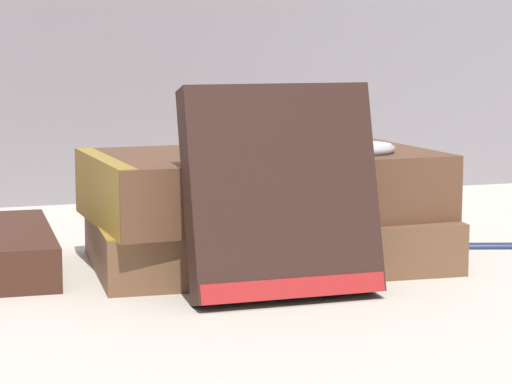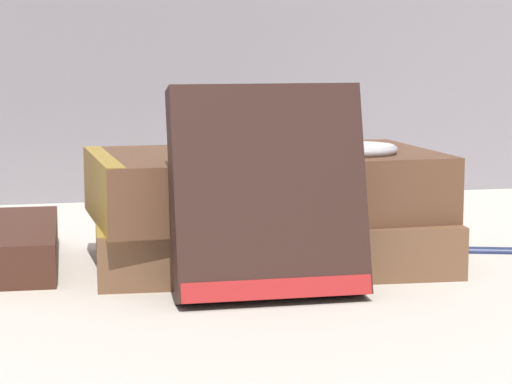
{
  "view_description": "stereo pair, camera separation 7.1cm",
  "coord_description": "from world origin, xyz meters",
  "px_view_note": "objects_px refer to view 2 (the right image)",
  "views": [
    {
      "loc": [
        -0.24,
        -0.66,
        0.16
      ],
      "look_at": [
        -0.02,
        0.02,
        0.05
      ],
      "focal_mm": 75.0,
      "sensor_mm": 36.0,
      "label": 1
    },
    {
      "loc": [
        -0.17,
        -0.68,
        0.16
      ],
      "look_at": [
        -0.02,
        0.02,
        0.05
      ],
      "focal_mm": 75.0,
      "sensor_mm": 36.0,
      "label": 2
    }
  ],
  "objects_px": {
    "book_leaning_front": "(269,200)",
    "fountain_pen": "(481,247)",
    "book_flat_bottom": "(261,240)",
    "reading_glasses": "(206,232)",
    "book_flat_top": "(257,184)",
    "pocket_watch": "(356,149)"
  },
  "relations": [
    {
      "from": "book_leaning_front",
      "to": "fountain_pen",
      "type": "relative_size",
      "value": 1.09
    },
    {
      "from": "book_flat_bottom",
      "to": "book_leaning_front",
      "type": "relative_size",
      "value": 1.9
    },
    {
      "from": "reading_glasses",
      "to": "fountain_pen",
      "type": "height_order",
      "value": "fountain_pen"
    },
    {
      "from": "book_flat_bottom",
      "to": "reading_glasses",
      "type": "relative_size",
      "value": 2.07
    },
    {
      "from": "book_flat_top",
      "to": "pocket_watch",
      "type": "bearing_deg",
      "value": -19.61
    },
    {
      "from": "book_flat_bottom",
      "to": "fountain_pen",
      "type": "bearing_deg",
      "value": 5.32
    },
    {
      "from": "book_leaning_front",
      "to": "reading_glasses",
      "type": "bearing_deg",
      "value": 90.44
    },
    {
      "from": "book_flat_bottom",
      "to": "reading_glasses",
      "type": "distance_m",
      "value": 0.13
    },
    {
      "from": "book_flat_top",
      "to": "fountain_pen",
      "type": "xyz_separation_m",
      "value": [
        0.17,
        0.01,
        -0.05
      ]
    },
    {
      "from": "book_flat_top",
      "to": "reading_glasses",
      "type": "relative_size",
      "value": 2.01
    },
    {
      "from": "reading_glasses",
      "to": "book_flat_bottom",
      "type": "bearing_deg",
      "value": -104.42
    },
    {
      "from": "fountain_pen",
      "to": "book_flat_bottom",
      "type": "bearing_deg",
      "value": -161.42
    },
    {
      "from": "fountain_pen",
      "to": "book_leaning_front",
      "type": "bearing_deg",
      "value": -134.66
    },
    {
      "from": "book_flat_top",
      "to": "book_leaning_front",
      "type": "xyz_separation_m",
      "value": [
        -0.01,
        -0.09,
        0.0
      ]
    },
    {
      "from": "pocket_watch",
      "to": "reading_glasses",
      "type": "bearing_deg",
      "value": 118.32
    },
    {
      "from": "book_leaning_front",
      "to": "fountain_pen",
      "type": "xyz_separation_m",
      "value": [
        0.18,
        0.1,
        -0.06
      ]
    },
    {
      "from": "book_flat_top",
      "to": "pocket_watch",
      "type": "relative_size",
      "value": 3.99
    },
    {
      "from": "pocket_watch",
      "to": "reading_glasses",
      "type": "distance_m",
      "value": 0.19
    },
    {
      "from": "book_flat_top",
      "to": "fountain_pen",
      "type": "bearing_deg",
      "value": 0.5
    },
    {
      "from": "book_flat_bottom",
      "to": "book_leaning_front",
      "type": "xyz_separation_m",
      "value": [
        -0.02,
        -0.1,
        0.04
      ]
    },
    {
      "from": "book_leaning_front",
      "to": "reading_glasses",
      "type": "distance_m",
      "value": 0.23
    },
    {
      "from": "book_flat_bottom",
      "to": "fountain_pen",
      "type": "distance_m",
      "value": 0.17
    }
  ]
}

